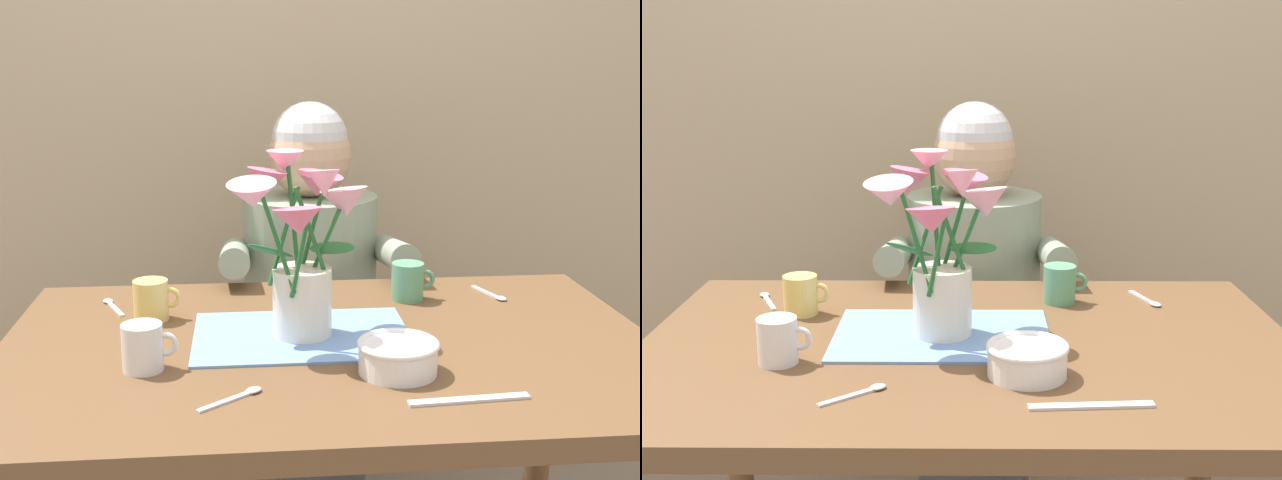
{
  "view_description": "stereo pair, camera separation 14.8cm",
  "coord_description": "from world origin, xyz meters",
  "views": [
    {
      "loc": [
        -0.15,
        -1.38,
        1.26
      ],
      "look_at": [
        -0.01,
        0.05,
        0.92
      ],
      "focal_mm": 45.41,
      "sensor_mm": 36.0,
      "label": 1
    },
    {
      "loc": [
        -0.0,
        -1.39,
        1.26
      ],
      "look_at": [
        -0.01,
        0.05,
        0.92
      ],
      "focal_mm": 45.41,
      "sensor_mm": 36.0,
      "label": 2
    }
  ],
  "objects": [
    {
      "name": "spoon_0",
      "position": [
        -0.43,
        0.25,
        0.74
      ],
      "size": [
        0.06,
        0.11,
        0.01
      ],
      "color": "silver",
      "rests_on": "dining_table"
    },
    {
      "name": "tea_cup",
      "position": [
        -0.32,
        -0.1,
        0.78
      ],
      "size": [
        0.09,
        0.07,
        0.08
      ],
      "color": "silver",
      "rests_on": "dining_table"
    },
    {
      "name": "striped_placemat",
      "position": [
        -0.05,
        0.03,
        0.74
      ],
      "size": [
        0.4,
        0.28,
        0.0
      ],
      "primitive_type": "cube",
      "color": "#6B93D1",
      "rests_on": "dining_table"
    },
    {
      "name": "spoon_2",
      "position": [
        0.38,
        0.24,
        0.74
      ],
      "size": [
        0.05,
        0.12,
        0.01
      ],
      "color": "silver",
      "rests_on": "dining_table"
    },
    {
      "name": "ceramic_mug",
      "position": [
        0.19,
        0.24,
        0.78
      ],
      "size": [
        0.09,
        0.07,
        0.08
      ],
      "color": "#569970",
      "rests_on": "dining_table"
    },
    {
      "name": "seated_person",
      "position": [
        0.01,
        0.62,
        0.56
      ],
      "size": [
        0.45,
        0.47,
        1.14
      ],
      "rotation": [
        0.0,
        0.0,
        0.03
      ],
      "color": "#4C4C56",
      "rests_on": "ground_plane"
    },
    {
      "name": "flower_vase",
      "position": [
        -0.05,
        0.03,
        0.92
      ],
      "size": [
        0.28,
        0.31,
        0.34
      ],
      "color": "silver",
      "rests_on": "dining_table"
    },
    {
      "name": "coffee_cup",
      "position": [
        -0.34,
        0.16,
        0.78
      ],
      "size": [
        0.09,
        0.07,
        0.08
      ],
      "color": "#E5C666",
      "rests_on": "dining_table"
    },
    {
      "name": "wood_panel_backdrop",
      "position": [
        0.0,
        1.05,
        1.25
      ],
      "size": [
        4.0,
        0.1,
        2.5
      ],
      "primitive_type": "cube",
      "color": "tan",
      "rests_on": "ground_plane"
    },
    {
      "name": "ceramic_bowl",
      "position": [
        0.1,
        -0.15,
        0.77
      ],
      "size": [
        0.14,
        0.14,
        0.06
      ],
      "color": "white",
      "rests_on": "dining_table"
    },
    {
      "name": "spoon_1",
      "position": [
        -0.16,
        -0.22,
        0.74
      ],
      "size": [
        0.1,
        0.09,
        0.01
      ],
      "color": "silver",
      "rests_on": "dining_table"
    },
    {
      "name": "dinner_knife",
      "position": [
        0.18,
        -0.27,
        0.74
      ],
      "size": [
        0.19,
        0.03,
        0.0
      ],
      "primitive_type": "cube",
      "rotation": [
        0.0,
        0.0,
        0.07
      ],
      "color": "silver",
      "rests_on": "dining_table"
    },
    {
      "name": "dining_table",
      "position": [
        0.0,
        0.0,
        0.64
      ],
      "size": [
        1.2,
        0.8,
        0.74
      ],
      "color": "brown",
      "rests_on": "ground_plane"
    }
  ]
}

